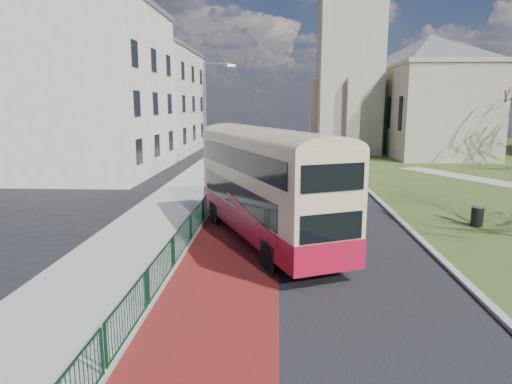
{
  "coord_description": "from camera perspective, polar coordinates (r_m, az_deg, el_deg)",
  "views": [
    {
      "loc": [
        0.43,
        -13.14,
        5.32
      ],
      "look_at": [
        -0.4,
        4.14,
        2.0
      ],
      "focal_mm": 32.0,
      "sensor_mm": 36.0,
      "label": 1
    }
  ],
  "objects": [
    {
      "name": "ground",
      "position": [
        14.19,
        0.82,
        -11.16
      ],
      "size": [
        160.0,
        160.0,
        0.0
      ],
      "primitive_type": "plane",
      "color": "black",
      "rests_on": "ground"
    },
    {
      "name": "road_carriageway",
      "position": [
        33.58,
        4.54,
        1.72
      ],
      "size": [
        9.0,
        120.0,
        0.01
      ],
      "primitive_type": "cube",
      "color": "black",
      "rests_on": "ground"
    },
    {
      "name": "bus_lane",
      "position": [
        33.61,
        -0.07,
        1.77
      ],
      "size": [
        3.4,
        120.0,
        0.01
      ],
      "primitive_type": "cube",
      "color": "#591414",
      "rests_on": "ground"
    },
    {
      "name": "pavement_west",
      "position": [
        33.99,
        -6.49,
        1.89
      ],
      "size": [
        4.0,
        120.0,
        0.12
      ],
      "primitive_type": "cube",
      "color": "gray",
      "rests_on": "ground"
    },
    {
      "name": "kerb_west",
      "position": [
        33.73,
        -3.13,
        1.89
      ],
      "size": [
        0.25,
        120.0,
        0.13
      ],
      "primitive_type": "cube",
      "color": "#999993",
      "rests_on": "ground"
    },
    {
      "name": "kerb_east",
      "position": [
        35.98,
        11.79,
        2.24
      ],
      "size": [
        0.25,
        80.0,
        0.13
      ],
      "primitive_type": "cube",
      "color": "#999993",
      "rests_on": "ground"
    },
    {
      "name": "pedestrian_railing",
      "position": [
        18.11,
        -8.14,
        -4.51
      ],
      "size": [
        0.07,
        24.0,
        1.12
      ],
      "color": "#0C371C",
      "rests_on": "ground"
    },
    {
      "name": "gothic_church",
      "position": [
        53.14,
        16.84,
        18.88
      ],
      "size": [
        16.38,
        18.0,
        40.0
      ],
      "color": "gray",
      "rests_on": "ground"
    },
    {
      "name": "street_block_near",
      "position": [
        38.01,
        -20.03,
        12.02
      ],
      "size": [
        10.3,
        14.3,
        13.0
      ],
      "color": "beige",
      "rests_on": "ground"
    },
    {
      "name": "street_block_far",
      "position": [
        53.14,
        -13.26,
        11.06
      ],
      "size": [
        10.3,
        16.3,
        11.5
      ],
      "color": "beige",
      "rests_on": "ground"
    },
    {
      "name": "streetlamp",
      "position": [
        31.52,
        -6.06,
        9.48
      ],
      "size": [
        2.13,
        0.18,
        8.0
      ],
      "color": "gray",
      "rests_on": "pavement_west"
    },
    {
      "name": "bus",
      "position": [
        17.62,
        1.19,
        1.44
      ],
      "size": [
        6.21,
        10.31,
        4.27
      ],
      "rotation": [
        0.0,
        0.0,
        0.41
      ],
      "color": "maroon",
      "rests_on": "ground"
    },
    {
      "name": "litter_bin",
      "position": [
        22.36,
        25.93,
        -2.7
      ],
      "size": [
        0.68,
        0.68,
        0.91
      ],
      "rotation": [
        0.0,
        0.0,
        -0.23
      ],
      "color": "black",
      "rests_on": "grass_green"
    }
  ]
}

